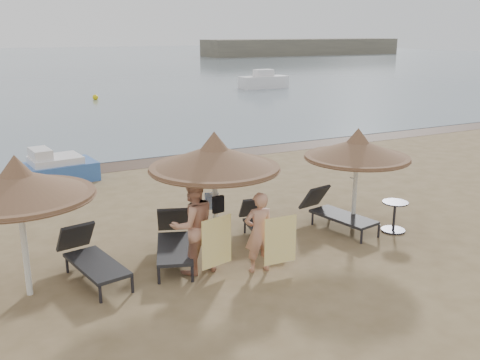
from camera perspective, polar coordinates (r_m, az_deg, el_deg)
The scene contains 18 objects.
ground at distance 11.03m, azimuth -2.66°, elevation -9.47°, with size 160.00×160.00×0.00m, color #8C7551.
wet_sand_strip at distance 19.53m, azimuth -14.12°, elevation 1.35°, with size 200.00×1.60×0.01m, color #4F3B2D.
palapa_left at distance 10.04m, azimuth -22.66°, elevation -0.49°, with size 2.66×2.66×2.64m.
palapa_center at distance 10.97m, azimuth -2.74°, elevation 2.37°, with size 2.74×2.74×2.71m.
palapa_right at distance 12.90m, azimuth 12.40°, elevation 3.22°, with size 2.51×2.51×2.49m.
lounger_far_left at distance 10.96m, azimuth -15.69°, elevation -7.84°, with size 1.09×2.19×0.94m.
lounger_near_left at distance 11.41m, azimuth -7.01°, elevation -6.34°, with size 1.37×2.23×0.95m.
lounger_near_right at distance 12.47m, azimuth 2.27°, elevation -4.57°, with size 0.93×1.92×0.82m.
lounger_far_right at distance 13.30m, azimuth 10.06°, elevation -3.29°, with size 1.07×2.15×0.92m.
side_table at distance 13.40m, azimuth 16.12°, elevation -3.84°, with size 0.61×0.61×0.74m.
person_left at distance 10.52m, azimuth -5.05°, elevation -4.05°, with size 1.05×0.68×2.29m, color tan.
person_right at distance 10.59m, azimuth 2.04°, elevation -4.92°, with size 0.88×0.57×1.92m, color tan.
towel_left at distance 10.50m, azimuth -2.49°, elevation -6.61°, with size 0.71×0.19×1.02m.
towel_right at distance 10.66m, azimuth 4.34°, elevation -6.43°, with size 0.71×0.05×0.99m.
bag_patterned at distance 11.40m, azimuth -3.05°, elevation -2.24°, with size 0.29×0.14×0.36m.
bag_dark at distance 11.09m, azimuth -2.34°, elevation -2.61°, with size 0.26×0.12×0.36m.
pedal_boat at distance 18.05m, azimuth -19.11°, elevation 1.13°, with size 2.56×1.70×1.12m.
buoy_mid at distance 38.75m, azimuth -15.17°, elevation 8.52°, with size 0.39×0.39×0.39m, color yellow.
Camera 1 is at (-4.07, -9.12, 4.69)m, focal length 40.00 mm.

